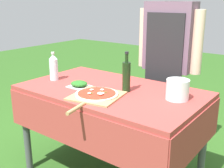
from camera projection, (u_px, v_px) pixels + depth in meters
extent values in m
cube|color=#A83D38|center=(111.00, 91.00, 2.12)|extent=(1.37, 0.80, 0.04)
cube|color=#A83D38|center=(74.00, 129.00, 1.85)|extent=(1.37, 0.01, 0.28)
cube|color=#A83D38|center=(139.00, 97.00, 2.47)|extent=(1.37, 0.01, 0.28)
cube|color=#A83D38|center=(51.00, 93.00, 2.56)|extent=(0.01, 0.80, 0.28)
cube|color=#A83D38|center=(197.00, 136.00, 1.76)|extent=(0.01, 0.80, 0.28)
cylinder|color=#4C4C51|center=(26.00, 130.00, 2.33)|extent=(0.06, 0.06, 0.72)
cylinder|color=#4C4C51|center=(82.00, 106.00, 2.85)|extent=(0.06, 0.06, 0.72)
cylinder|color=#4C4C51|center=(203.00, 143.00, 2.12)|extent=(0.06, 0.06, 0.72)
cylinder|color=#70604C|center=(173.00, 113.00, 2.59)|extent=(0.12, 0.12, 0.79)
cylinder|color=#70604C|center=(158.00, 109.00, 2.68)|extent=(0.12, 0.12, 0.79)
cube|color=#6B5166|center=(170.00, 37.00, 2.44)|extent=(0.43, 0.19, 0.59)
cube|color=#232326|center=(163.00, 64.00, 2.43)|extent=(0.34, 0.01, 0.86)
cylinder|color=beige|center=(198.00, 42.00, 2.30)|extent=(0.09, 0.09, 0.53)
cylinder|color=beige|center=(144.00, 38.00, 2.59)|extent=(0.09, 0.09, 0.53)
cube|color=tan|center=(97.00, 96.00, 1.94)|extent=(0.38, 0.38, 0.01)
cylinder|color=tan|center=(76.00, 108.00, 1.72)|extent=(0.06, 0.20, 0.02)
cylinder|color=beige|center=(97.00, 94.00, 1.94)|extent=(0.30, 0.30, 0.01)
cylinder|color=red|center=(97.00, 93.00, 1.93)|extent=(0.26, 0.26, 0.00)
ellipsoid|color=white|center=(100.00, 94.00, 1.89)|extent=(0.05, 0.05, 0.02)
ellipsoid|color=white|center=(92.00, 90.00, 1.98)|extent=(0.03, 0.04, 0.01)
ellipsoid|color=white|center=(102.00, 90.00, 1.98)|extent=(0.03, 0.03, 0.01)
ellipsoid|color=white|center=(102.00, 93.00, 1.90)|extent=(0.04, 0.04, 0.01)
ellipsoid|color=white|center=(89.00, 93.00, 1.91)|extent=(0.04, 0.04, 0.01)
ellipsoid|color=#286B23|center=(102.00, 90.00, 1.99)|extent=(0.04, 0.03, 0.00)
ellipsoid|color=#286B23|center=(92.00, 93.00, 1.92)|extent=(0.03, 0.02, 0.00)
ellipsoid|color=#286B23|center=(101.00, 94.00, 1.89)|extent=(0.02, 0.04, 0.00)
ellipsoid|color=#286B23|center=(106.00, 92.00, 1.94)|extent=(0.03, 0.03, 0.00)
ellipsoid|color=#286B23|center=(102.00, 92.00, 1.93)|extent=(0.02, 0.04, 0.00)
cylinder|color=black|center=(126.00, 77.00, 2.02)|extent=(0.06, 0.06, 0.22)
cylinder|color=black|center=(127.00, 58.00, 1.98)|extent=(0.02, 0.02, 0.06)
cylinder|color=#232326|center=(127.00, 53.00, 1.97)|extent=(0.03, 0.03, 0.02)
cylinder|color=silver|center=(54.00, 70.00, 2.32)|extent=(0.07, 0.07, 0.18)
cone|color=silver|center=(53.00, 57.00, 2.29)|extent=(0.07, 0.07, 0.04)
cylinder|color=silver|center=(53.00, 53.00, 2.28)|extent=(0.03, 0.03, 0.02)
cube|color=silver|center=(79.00, 86.00, 2.16)|extent=(0.16, 0.14, 0.01)
ellipsoid|color=#286B23|center=(79.00, 84.00, 2.15)|extent=(0.13, 0.12, 0.04)
cylinder|color=silver|center=(178.00, 89.00, 1.87)|extent=(0.15, 0.15, 0.14)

